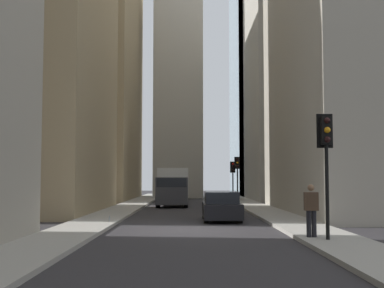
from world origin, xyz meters
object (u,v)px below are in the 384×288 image
at_px(sedan_black, 221,207).
at_px(traffic_light_midblock, 237,168).
at_px(pedestrian, 311,208).
at_px(traffic_light_foreground, 326,146).
at_px(discarded_bottle, 109,219).
at_px(delivery_truck, 173,187).
at_px(traffic_light_far_junction, 233,171).

height_order(sedan_black, traffic_light_midblock, traffic_light_midblock).
distance_m(traffic_light_midblock, pedestrian, 29.16).
bearing_deg(pedestrian, traffic_light_foreground, -152.27).
relative_size(traffic_light_midblock, discarded_bottle, 14.50).
relative_size(traffic_light_midblock, pedestrian, 2.27).
bearing_deg(traffic_light_foreground, sedan_black, 17.70).
relative_size(delivery_truck, pedestrian, 3.74).
distance_m(traffic_light_midblock, traffic_light_far_junction, 4.01).
bearing_deg(traffic_light_foreground, discarded_bottle, 49.30).
xyz_separation_m(delivery_truck, traffic_light_foreground, (-22.10, -5.60, 1.62)).
distance_m(delivery_truck, pedestrian, 22.07).
bearing_deg(pedestrian, traffic_light_far_junction, -0.47).
bearing_deg(traffic_light_far_junction, pedestrian, 179.53).
bearing_deg(traffic_light_midblock, traffic_light_far_junction, 1.01).
relative_size(traffic_light_foreground, traffic_light_midblock, 1.02).
relative_size(delivery_truck, traffic_light_far_junction, 1.79).
bearing_deg(traffic_light_far_junction, sedan_black, 173.80).
bearing_deg(discarded_bottle, traffic_light_midblock, -19.10).
distance_m(traffic_light_foreground, traffic_light_far_junction, 33.77).
bearing_deg(traffic_light_far_junction, traffic_light_midblock, -178.99).
relative_size(sedan_black, discarded_bottle, 15.93).
xyz_separation_m(traffic_light_foreground, traffic_light_far_junction, (33.77, 0.08, -0.28)).
relative_size(traffic_light_foreground, traffic_light_far_junction, 1.10).
relative_size(traffic_light_far_junction, discarded_bottle, 13.40).
height_order(delivery_truck, discarded_bottle, delivery_truck).
xyz_separation_m(traffic_light_foreground, traffic_light_midblock, (29.77, 0.01, -0.06)).
bearing_deg(traffic_light_midblock, discarded_bottle, 160.90).
height_order(delivery_truck, traffic_light_foreground, traffic_light_foreground).
height_order(traffic_light_midblock, traffic_light_far_junction, traffic_light_midblock).
bearing_deg(pedestrian, delivery_truck, 13.76).
xyz_separation_m(traffic_light_foreground, discarded_bottle, (6.84, 7.95, -2.83)).
bearing_deg(sedan_black, traffic_light_foreground, -162.30).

